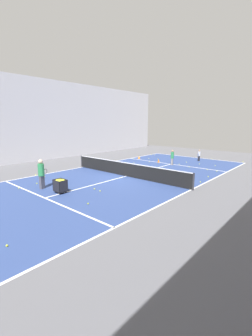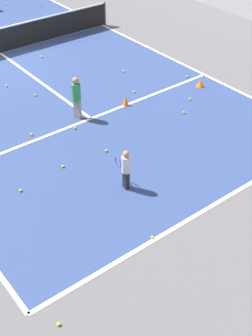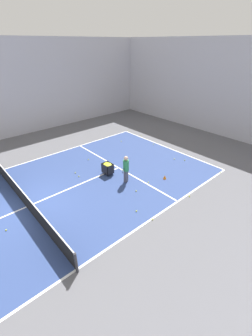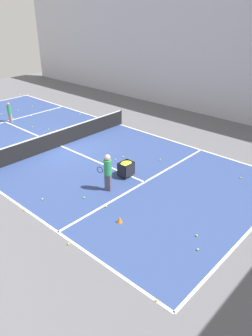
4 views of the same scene
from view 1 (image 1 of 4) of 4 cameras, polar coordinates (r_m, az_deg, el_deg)
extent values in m
plane|color=#5B5B60|center=(15.33, 0.00, -2.10)|extent=(36.79, 36.79, 0.00)
cube|color=navy|center=(15.33, 0.00, -2.09)|extent=(9.50, 21.77, 0.00)
cube|color=white|center=(24.42, 17.18, 2.55)|extent=(9.50, 0.10, 0.00)
cube|color=white|center=(12.80, 16.22, -5.33)|extent=(0.10, 21.77, 0.00)
cube|color=white|center=(18.74, -10.95, 0.23)|extent=(0.10, 21.77, 0.00)
cube|color=white|center=(20.11, 11.37, 0.99)|extent=(9.50, 0.10, 0.00)
cube|color=white|center=(11.71, -19.95, -7.16)|extent=(9.50, 0.10, 0.00)
cube|color=white|center=(15.33, 0.00, -2.08)|extent=(0.10, 11.98, 0.00)
cube|color=silver|center=(23.07, -20.02, 11.33)|extent=(0.15, 33.09, 7.59)
cylinder|color=#2D2D33|center=(12.63, 16.75, -3.36)|extent=(0.10, 0.10, 0.96)
cylinder|color=#2D2D33|center=(18.73, -11.19, 1.69)|extent=(0.10, 0.10, 0.96)
cube|color=black|center=(15.23, 0.00, -0.41)|extent=(9.60, 0.03, 0.89)
cube|color=white|center=(15.13, 0.00, 1.33)|extent=(9.60, 0.04, 0.05)
cube|color=black|center=(22.35, 18.02, 2.31)|extent=(0.12, 0.18, 0.48)
cylinder|color=silver|center=(22.29, 18.10, 3.46)|extent=(0.24, 0.24, 0.43)
sphere|color=#A87A5B|center=(22.25, 18.14, 4.21)|extent=(0.16, 0.16, 0.16)
torus|color=#2D478C|center=(22.03, 17.80, 3.11)|extent=(0.06, 0.28, 0.28)
cube|color=#4C4C56|center=(13.25, -20.55, -3.40)|extent=(0.23, 0.30, 0.74)
cylinder|color=#2D8C4C|center=(13.10, -20.77, -0.42)|extent=(0.41, 0.41, 0.66)
sphere|color=beige|center=(13.02, -20.91, 1.53)|extent=(0.25, 0.25, 0.25)
torus|color=black|center=(13.40, -19.82, -0.82)|extent=(0.10, 0.28, 0.28)
cube|color=gray|center=(19.68, 11.63, 1.60)|extent=(0.18, 0.24, 0.59)
cylinder|color=#2D8C4C|center=(19.59, 11.69, 3.20)|extent=(0.33, 0.33, 0.52)
sphere|color=#A87A5B|center=(19.55, 11.74, 4.24)|extent=(0.20, 0.20, 0.20)
cube|color=black|center=(12.27, -16.27, -5.58)|extent=(0.63, 0.51, 0.02)
cube|color=black|center=(12.31, -15.39, -4.01)|extent=(0.63, 0.02, 0.60)
cube|color=black|center=(12.07, -17.32, -4.44)|extent=(0.63, 0.02, 0.60)
cube|color=black|center=(11.94, -15.55, -4.51)|extent=(0.02, 0.51, 0.60)
cube|color=black|center=(12.44, -17.11, -3.95)|extent=(0.02, 0.51, 0.60)
ellipsoid|color=yellow|center=(12.13, -16.41, -3.12)|extent=(0.59, 0.47, 0.16)
cylinder|color=black|center=(12.20, -14.98, -5.87)|extent=(0.05, 0.05, 0.11)
cylinder|color=black|center=(12.56, -16.12, -5.43)|extent=(0.05, 0.05, 0.11)
cylinder|color=black|center=(12.02, -16.40, -6.21)|extent=(0.05, 0.05, 0.11)
cylinder|color=black|center=(12.38, -17.50, -5.75)|extent=(0.05, 0.05, 0.11)
cone|color=orange|center=(22.75, 3.33, 2.72)|extent=(0.27, 0.27, 0.24)
cone|color=orange|center=(20.75, 8.26, 1.87)|extent=(0.20, 0.20, 0.32)
sphere|color=yellow|center=(21.24, 15.12, 1.46)|extent=(0.07, 0.07, 0.07)
sphere|color=yellow|center=(19.03, 15.73, 0.28)|extent=(0.07, 0.07, 0.07)
sphere|color=yellow|center=(22.26, 1.86, 2.31)|extent=(0.07, 0.07, 0.07)
sphere|color=yellow|center=(14.45, 18.38, -3.40)|extent=(0.07, 0.07, 0.07)
sphere|color=yellow|center=(12.47, -8.01, -5.27)|extent=(0.07, 0.07, 0.07)
sphere|color=yellow|center=(20.09, 2.02, 1.29)|extent=(0.07, 0.07, 0.07)
sphere|color=yellow|center=(16.73, -21.95, -1.66)|extent=(0.07, 0.07, 0.07)
sphere|color=yellow|center=(16.00, -19.99, -2.10)|extent=(0.07, 0.07, 0.07)
sphere|color=yellow|center=(14.43, -21.69, -3.66)|extent=(0.07, 0.07, 0.07)
sphere|color=yellow|center=(20.62, 18.14, 0.98)|extent=(0.07, 0.07, 0.07)
sphere|color=yellow|center=(18.37, 19.92, -0.38)|extent=(0.07, 0.07, 0.07)
sphere|color=yellow|center=(23.50, 27.59, 1.48)|extent=(0.07, 0.07, 0.07)
sphere|color=yellow|center=(16.73, 8.64, -0.93)|extent=(0.07, 0.07, 0.07)
sphere|color=yellow|center=(20.79, 5.93, 1.59)|extent=(0.07, 0.07, 0.07)
sphere|color=yellow|center=(16.92, 0.24, -0.66)|extent=(0.07, 0.07, 0.07)
sphere|color=yellow|center=(25.54, 6.56, 3.44)|extent=(0.07, 0.07, 0.07)
sphere|color=yellow|center=(16.05, 20.17, -2.06)|extent=(0.07, 0.07, 0.07)
sphere|color=yellow|center=(23.71, 20.99, 2.11)|extent=(0.07, 0.07, 0.07)
sphere|color=yellow|center=(19.94, 13.34, 0.91)|extent=(0.07, 0.07, 0.07)
sphere|color=yellow|center=(18.06, 22.04, -0.73)|extent=(0.07, 0.07, 0.07)
sphere|color=yellow|center=(7.88, -28.00, -17.01)|extent=(0.07, 0.07, 0.07)
sphere|color=yellow|center=(22.58, 5.83, 2.39)|extent=(0.07, 0.07, 0.07)
sphere|color=yellow|center=(17.91, 9.45, -0.13)|extent=(0.07, 0.07, 0.07)
sphere|color=yellow|center=(20.33, 21.72, 0.59)|extent=(0.07, 0.07, 0.07)
sphere|color=yellow|center=(12.06, -6.61, -5.81)|extent=(0.07, 0.07, 0.07)
sphere|color=yellow|center=(25.15, 7.24, 3.30)|extent=(0.07, 0.07, 0.07)
sphere|color=yellow|center=(22.57, 8.05, 2.33)|extent=(0.07, 0.07, 0.07)
sphere|color=yellow|center=(10.35, -9.61, -8.90)|extent=(0.07, 0.07, 0.07)
sphere|color=yellow|center=(13.85, -25.57, -4.61)|extent=(0.07, 0.07, 0.07)
camera|label=2|loc=(27.60, 35.85, 16.92)|focal=50.00mm
camera|label=3|loc=(24.05, -15.29, 19.73)|focal=24.00mm
camera|label=4|loc=(20.22, -58.68, 16.39)|focal=35.00mm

